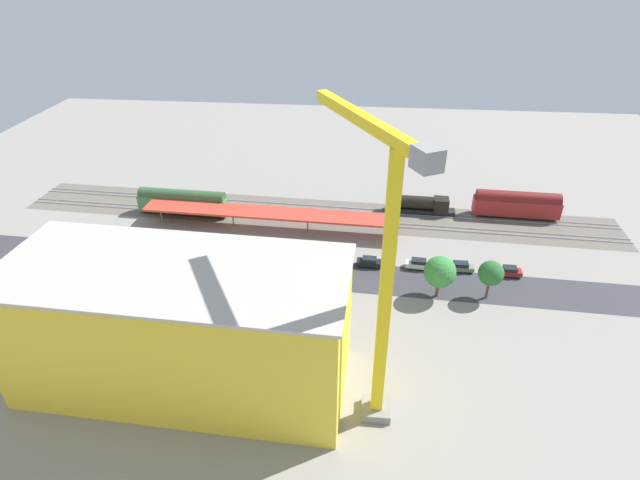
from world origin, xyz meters
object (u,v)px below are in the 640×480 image
Objects in this scene: parked_car_3 at (369,262)px; parked_car_5 at (282,256)px; parked_car_1 at (460,267)px; box_truck_0 at (301,311)px; street_tree_1 at (440,272)px; parked_car_2 at (419,264)px; tower_crane at (381,269)px; street_tree_2 at (312,264)px; parked_car_4 at (330,261)px; construction_building at (181,328)px; street_tree_0 at (491,273)px; platform_canopy_near at (269,213)px; locomotive at (420,205)px; traffic_light at (146,256)px; freight_coach_far at (183,201)px; passenger_coach at (517,204)px; parked_car_0 at (509,272)px.

parked_car_5 is at bearing -1.87° from parked_car_3.
parked_car_1 is 0.56× the size of box_truck_0.
parked_car_2 is at bearing -72.93° from street_tree_1.
parked_car_2 is 38.75m from tower_crane.
parked_car_1 is at bearing -163.07° from street_tree_2.
street_tree_2 is (20.85, -0.09, 0.18)m from street_tree_1.
street_tree_1 is at bearing 157.79° from parked_car_4.
construction_building is at bearing 56.48° from street_tree_2.
parked_car_3 is at bearing -126.50° from construction_building.
parked_car_4 is 0.65× the size of street_tree_0.
locomotive reaches higher than platform_canopy_near.
parked_car_5 is at bearing -5.17° from parked_car_4.
construction_building is 26.41m from traffic_light.
platform_canopy_near is 6.81× the size of street_tree_2.
construction_building reaches higher than freight_coach_far.
parked_car_5 is 0.58× the size of street_tree_1.
street_tree_1 is 1.04× the size of traffic_light.
passenger_coach is 3.93× the size of parked_car_4.
parked_car_4 is (17.88, 22.38, -1.14)m from locomotive.
passenger_coach is 50.17m from street_tree_2.
street_tree_1 reaches higher than parked_car_5.
freight_coach_far is at bearing -49.74° from tower_crane.
tower_crane is (30.10, 53.94, 17.96)m from passenger_coach.
parked_car_4 is 8.94m from street_tree_2.
tower_crane is at bearing 117.34° from parked_car_5.
passenger_coach is at bearing -149.48° from parked_car_4.
locomotive is 3.24× the size of parked_car_3.
passenger_coach is 75.19m from traffic_light.
parked_car_1 is at bearing -116.06° from tower_crane.
parked_car_2 is at bearing 158.39° from platform_canopy_near.
street_tree_2 reaches higher than freight_coach_far.
tower_crane is at bearing 66.01° from street_tree_1.
locomotive is at bearing -141.10° from parked_car_5.
parked_car_1 is at bearing 179.24° from parked_car_5.
street_tree_2 reaches higher than traffic_light.
street_tree_0 is at bearing 164.80° from parked_car_4.
freight_coach_far is at bearing -67.79° from construction_building.
construction_building reaches higher than platform_canopy_near.
street_tree_0 reaches higher than box_truck_0.
parked_car_1 is at bearing 104.29° from locomotive.
platform_canopy_near is at bearing -21.61° from parked_car_2.
parked_car_4 is at bearing -0.46° from parked_car_0.
parked_car_4 is at bearing -76.00° from tower_crane.
box_truck_0 is at bearing 109.00° from parked_car_5.
parked_car_1 is (-5.60, 22.01, -1.09)m from locomotive.
tower_crane reaches higher than freight_coach_far.
freight_coach_far reaches higher than parked_car_3.
freight_coach_far reaches higher than platform_canopy_near.
parked_car_0 reaches higher than parked_car_1.
parked_car_0 is at bearing 164.72° from platform_canopy_near.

